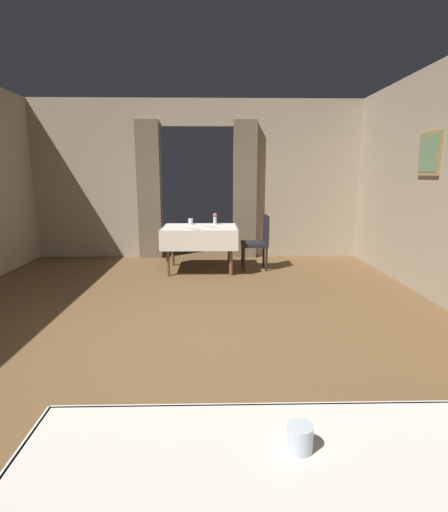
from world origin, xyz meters
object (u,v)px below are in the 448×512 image
glass_mid_c (191,221)px  plate_mid_d (193,229)px  dining_table_mid (200,233)px  chair_mid_right (259,239)px  glass_near_a (300,438)px  flower_vase_mid (215,218)px  plate_mid_b (211,227)px

glass_mid_c → plate_mid_d: 0.67m
dining_table_mid → chair_mid_right: (1.01, 0.10, -0.13)m
chair_mid_right → plate_mid_d: (-1.11, -0.45, 0.24)m
glass_near_a → flower_vase_mid: flower_vase_mid is taller
plate_mid_b → glass_near_a: bearing=-86.4°
dining_table_mid → plate_mid_d: plate_mid_d is taller
chair_mid_right → glass_mid_c: (-1.18, 0.22, 0.29)m
flower_vase_mid → plate_mid_b: (-0.07, -0.46, -0.10)m
plate_mid_b → glass_mid_c: bearing=128.1°
chair_mid_right → plate_mid_d: size_ratio=4.25×
dining_table_mid → glass_near_a: 5.48m
glass_near_a → glass_mid_c: glass_mid_c is taller
flower_vase_mid → plate_mid_d: flower_vase_mid is taller
dining_table_mid → plate_mid_b: (0.18, -0.14, 0.11)m
plate_mid_b → plate_mid_d: size_ratio=0.88×
dining_table_mid → flower_vase_mid: size_ratio=6.27×
dining_table_mid → chair_mid_right: size_ratio=1.34×
flower_vase_mid → plate_mid_d: size_ratio=0.91×
chair_mid_right → plate_mid_b: 0.89m
glass_mid_c → plate_mid_d: bearing=-83.8°
glass_near_a → plate_mid_b: 5.32m
dining_table_mid → plate_mid_d: (-0.10, -0.35, 0.11)m
glass_near_a → glass_mid_c: size_ratio=0.81×
flower_vase_mid → glass_mid_c: flower_vase_mid is taller
chair_mid_right → glass_mid_c: chair_mid_right is taller
chair_mid_right → glass_near_a: 5.58m
glass_mid_c → plate_mid_d: size_ratio=0.48×
plate_mid_b → glass_mid_c: (-0.35, 0.45, 0.05)m
chair_mid_right → glass_near_a: (-0.49, -5.55, 0.28)m
glass_near_a → plate_mid_b: glass_near_a is taller
chair_mid_right → plate_mid_d: 1.22m
plate_mid_b → flower_vase_mid: bearing=81.1°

